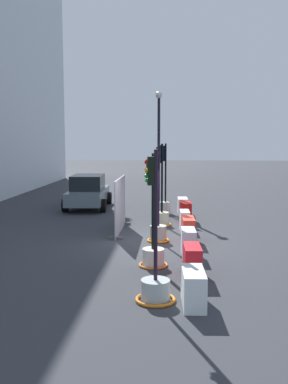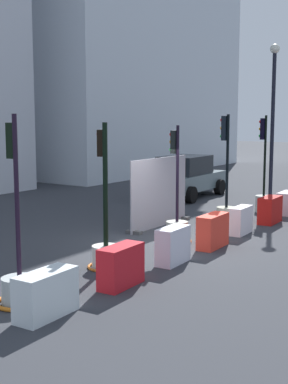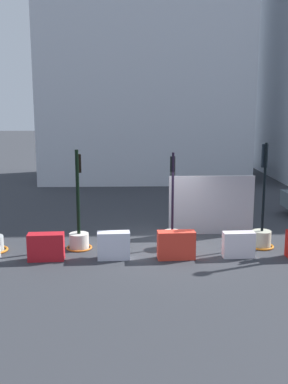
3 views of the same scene
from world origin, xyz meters
name	(u,v)px [view 3 (image 3 of 3)]	position (x,y,z in m)	size (l,w,h in m)	color
ground_plane	(172,246)	(0.00, 0.00, 0.00)	(120.00, 120.00, 0.00)	#32343A
traffic_light_1	(79,232)	(-3.05, -0.15, 0.55)	(0.84, 0.84, 3.22)	silver
traffic_light_2	(172,233)	(-0.03, -0.19, 0.48)	(0.79, 0.79, 3.12)	#B0B0A1
traffic_light_3	(262,230)	(2.90, -0.23, 0.57)	(0.81, 0.81, 3.42)	#B9B89F
construction_barrier_1	(46,247)	(-3.92, -1.23, 0.41)	(1.09, 0.48, 0.82)	red
construction_barrier_2	(114,245)	(-1.90, -1.20, 0.42)	(1.00, 0.46, 0.84)	silver
construction_barrier_3	(176,245)	(-0.01, -1.25, 0.43)	(1.15, 0.47, 0.86)	red
construction_barrier_4	(238,245)	(1.91, -1.17, 0.40)	(0.98, 0.40, 0.79)	white
building_main_facade	(144,24)	(-0.45, 13.88, 9.13)	(12.54, 6.41, 18.22)	silver
site_fence_panel	(211,207)	(1.51, 1.35, 1.00)	(3.04, 0.50, 2.12)	#9D9AA5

